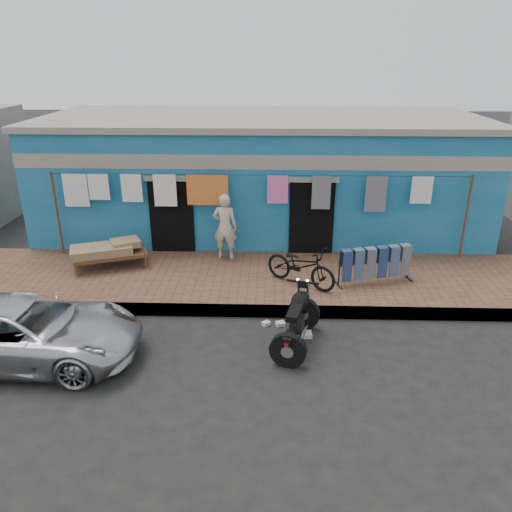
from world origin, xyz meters
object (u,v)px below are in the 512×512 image
Objects in this scene: bicycle at (301,261)px; charpoy at (110,255)px; seated_person at (225,227)px; motorcycle at (297,319)px; jeans_rack at (375,264)px; car at (25,330)px.

charpoy is (-4.46, 0.83, -0.25)m from bicycle.
seated_person is 0.97× the size of bicycle.
motorcycle is 0.92× the size of charpoy.
jeans_rack reaches higher than charpoy.
bicycle is 0.94× the size of jeans_rack.
charpoy is at bearing 160.02° from motorcycle.
bicycle is 2.12m from motorcycle.
motorcycle reaches higher than jeans_rack.
car is 2.38× the size of bicycle.
bicycle is at bearing -173.60° from jeans_rack.
car is 7.11m from jeans_rack.
motorcycle is at bearing -82.96° from car.
jeans_rack is at bearing -6.03° from charpoy.
seated_person is 0.91× the size of jeans_rack.
car is 2.08× the size of charpoy.
bicycle is 0.87× the size of charpoy.
car is 5.19m from seated_person.
seated_person is 2.33m from bicycle.
seated_person is 3.95m from motorcycle.
motorcycle is (-0.17, -2.10, -0.25)m from bicycle.
seated_person is at bearing -36.60° from car.
seated_person is at bearing 13.52° from charpoy.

